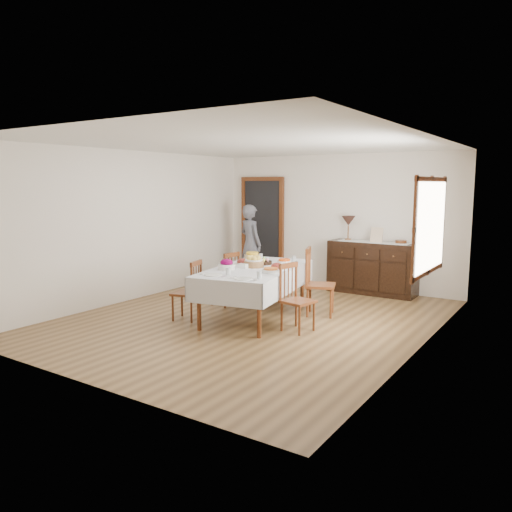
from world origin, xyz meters
The scene contains 26 objects.
ground centered at (0.00, 0.00, 0.00)m, with size 6.00×6.00×0.00m, color brown.
room_shell centered at (-0.15, 0.42, 1.64)m, with size 5.02×6.02×2.65m.
dining_table centered at (-0.02, 0.11, 0.68)m, with size 1.54×2.42×0.77m.
chair_left_near centered at (-0.76, -0.56, 0.46)m, with size 0.46×0.46×0.90m.
chair_left_far centered at (-0.83, 0.47, 0.46)m, with size 0.42×0.42×0.91m.
chair_right_near centered at (0.82, -0.17, 0.47)m, with size 0.46×0.46×0.94m.
chair_right_far centered at (0.70, 0.75, 0.53)m, with size 0.56×0.56×1.05m.
sideboard centered at (0.87, 2.72, 0.48)m, with size 1.61×0.58×0.97m.
person centered at (-1.59, 2.32, 0.86)m, with size 0.54×0.34×1.72m, color slate.
bread_basket centered at (-0.06, 0.14, 0.85)m, with size 0.30×0.30×0.17m.
egg_basket centered at (-0.08, 0.45, 0.81)m, with size 0.26×0.26×0.11m.
ham_platter_a centered at (-0.36, 0.26, 0.80)m, with size 0.27×0.27×0.11m.
ham_platter_b centered at (0.33, 0.17, 0.80)m, with size 0.27×0.27×0.11m.
beet_bowl centered at (-0.27, -0.28, 0.84)m, with size 0.26×0.26×0.16m.
carrot_bowl centered at (0.20, 0.60, 0.81)m, with size 0.22×0.22×0.09m.
pineapple_bowl centered at (-0.47, 0.71, 0.83)m, with size 0.27×0.27×0.13m.
casserole_dish centered at (0.41, -0.14, 0.80)m, with size 0.26×0.26×0.07m.
butter_dish centered at (-0.13, -0.05, 0.81)m, with size 0.15×0.11×0.07m.
setting_left centered at (-0.10, -0.71, 0.79)m, with size 0.44×0.31×0.10m.
setting_right centered at (0.41, -0.71, 0.79)m, with size 0.44×0.31×0.10m.
glass_far_a centered at (-0.39, 0.83, 0.82)m, with size 0.07×0.07×0.10m.
glass_far_b centered at (0.22, 0.87, 0.82)m, with size 0.07×0.07×0.11m.
runner centered at (0.90, 2.69, 0.97)m, with size 1.30×0.35×0.01m.
table_lamp centered at (0.36, 2.75, 1.32)m, with size 0.26×0.26×0.46m.
picture_frame centered at (0.96, 2.63, 1.11)m, with size 0.22×0.08×0.28m.
deco_bowl centered at (1.38, 2.75, 1.00)m, with size 0.20×0.20×0.06m.
Camera 1 is at (4.07, -6.11, 2.02)m, focal length 35.00 mm.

